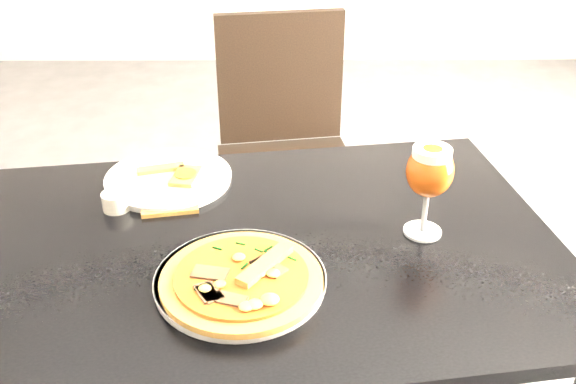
{
  "coord_description": "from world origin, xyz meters",
  "views": [
    {
      "loc": [
        -0.07,
        -1.39,
        1.48
      ],
      "look_at": [
        -0.06,
        -0.27,
        0.83
      ],
      "focal_mm": 40.0,
      "sensor_mm": 36.0,
      "label": 1
    }
  ],
  "objects_px": {
    "chair_far": "(286,151)",
    "beer_glass": "(430,172)",
    "pizza": "(242,278)",
    "dining_table": "(261,278)"
  },
  "relations": [
    {
      "from": "dining_table",
      "to": "chair_far",
      "type": "bearing_deg",
      "value": 78.14
    },
    {
      "from": "dining_table",
      "to": "chair_far",
      "type": "height_order",
      "value": "chair_far"
    },
    {
      "from": "chair_far",
      "to": "beer_glass",
      "type": "distance_m",
      "value": 0.94
    },
    {
      "from": "pizza",
      "to": "beer_glass",
      "type": "height_order",
      "value": "beer_glass"
    },
    {
      "from": "pizza",
      "to": "beer_glass",
      "type": "relative_size",
      "value": 1.48
    },
    {
      "from": "pizza",
      "to": "chair_far",
      "type": "bearing_deg",
      "value": 85.2
    },
    {
      "from": "chair_far",
      "to": "beer_glass",
      "type": "relative_size",
      "value": 4.86
    },
    {
      "from": "dining_table",
      "to": "beer_glass",
      "type": "height_order",
      "value": "beer_glass"
    },
    {
      "from": "pizza",
      "to": "beer_glass",
      "type": "bearing_deg",
      "value": 26.89
    },
    {
      "from": "chair_far",
      "to": "beer_glass",
      "type": "xyz_separation_m",
      "value": [
        0.27,
        -0.82,
        0.37
      ]
    }
  ]
}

